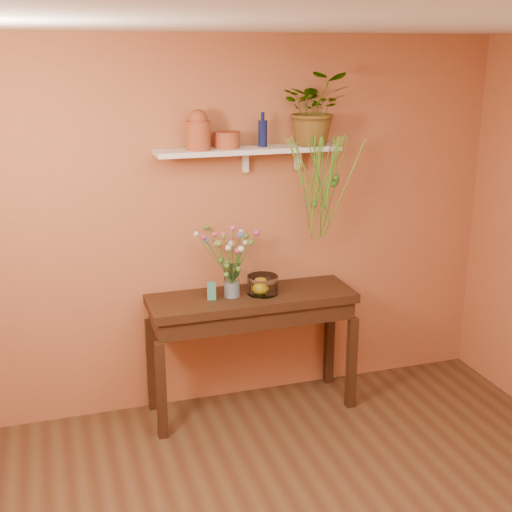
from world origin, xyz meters
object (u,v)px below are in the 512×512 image
spider_plant (315,108)px  glass_vase (232,283)px  blue_bottle (263,133)px  bouquet (230,247)px  sideboard (252,312)px  glass_bowl (263,285)px  terracotta_jug (198,131)px

spider_plant → glass_vase: spider_plant is taller
blue_bottle → spider_plant: (0.38, -0.02, 0.16)m
bouquet → spider_plant: bearing=9.5°
sideboard → glass_bowl: size_ratio=6.72×
terracotta_jug → glass_vase: bearing=-27.5°
terracotta_jug → spider_plant: bearing=1.4°
blue_bottle → sideboard: bearing=-130.9°
glass_vase → glass_bowl: glass_vase is taller
glass_bowl → glass_vase: bearing=179.2°
blue_bottle → glass_vase: blue_bottle is taller
spider_plant → sideboard: bearing=-166.4°
sideboard → glass_vase: 0.27m
blue_bottle → glass_vase: bearing=-151.9°
spider_plant → bouquet: spider_plant is taller
glass_bowl → sideboard: bearing=178.6°
terracotta_jug → glass_bowl: bearing=-13.9°
glass_bowl → bouquet: bearing=176.5°
glass_vase → terracotta_jug: bearing=152.5°
terracotta_jug → bouquet: (0.19, -0.09, -0.80)m
blue_bottle → glass_bowl: blue_bottle is taller
spider_plant → glass_bowl: size_ratio=2.30×
blue_bottle → spider_plant: size_ratio=0.46×
terracotta_jug → glass_vase: (0.19, -0.10, -1.07)m
bouquet → glass_bowl: bearing=-3.5°
blue_bottle → glass_vase: (-0.27, -0.15, -1.03)m
spider_plant → blue_bottle: bearing=176.3°
sideboard → blue_bottle: blue_bottle is taller
terracotta_jug → blue_bottle: (0.47, 0.04, -0.03)m
sideboard → glass_vase: bearing=179.6°
sideboard → terracotta_jug: 1.34m
sideboard → blue_bottle: bearing=49.1°
glass_vase → blue_bottle: bearing=28.1°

